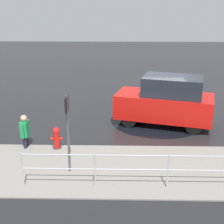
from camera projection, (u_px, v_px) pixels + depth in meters
ground_plane at (157, 121)px, 13.48m from camera, size 60.00×60.00×0.00m
kerb_strip at (173, 169)px, 9.51m from camera, size 24.00×3.20×0.04m
moving_hatchback at (166, 101)px, 12.79m from camera, size 4.21×2.68×2.06m
fire_hydrant at (57, 138)px, 10.77m from camera, size 0.42×0.31×0.80m
pedestrian at (25, 130)px, 10.75m from camera, size 0.26×0.57×1.22m
metal_railing at (205, 166)px, 8.29m from camera, size 9.88×0.04×1.05m
sign_post at (68, 123)px, 8.87m from camera, size 0.07×0.44×2.40m
puddle_patch at (156, 120)px, 13.53m from camera, size 3.98×3.98×0.01m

